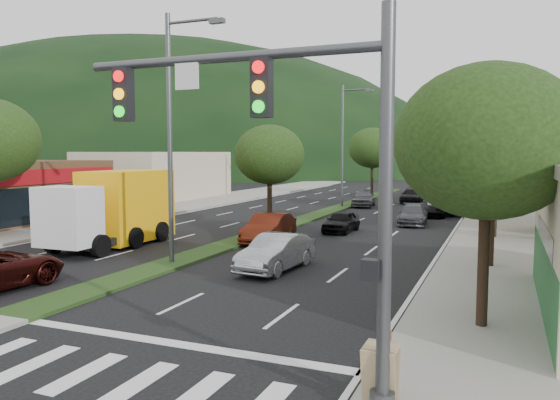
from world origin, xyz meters
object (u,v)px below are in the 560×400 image
at_px(car_queue_a, 341,221).
at_px(tree_r_c, 497,149).
at_px(traffic_signal, 297,148).
at_px(car_queue_d, 435,208).
at_px(a_frame_sign, 381,367).
at_px(tree_med_near, 270,155).
at_px(tree_med_far, 372,148).
at_px(tree_r_b, 494,140).
at_px(tree_r_e, 500,149).
at_px(car_queue_b, 413,215).
at_px(car_queue_c, 269,228).
at_px(streetlight_mid, 345,140).
at_px(sedan_silver, 276,252).
at_px(car_queue_e, 364,198).
at_px(car_queue_f, 412,196).
at_px(tree_r_d, 499,143).
at_px(streetlight_near, 174,127).
at_px(box_truck, 116,211).
at_px(motorhome, 456,187).
at_px(tree_r_a, 487,142).

bearing_deg(car_queue_a, tree_r_c, 5.71).
height_order(traffic_signal, tree_r_c, traffic_signal).
relative_size(car_queue_d, a_frame_sign, 3.24).
xyz_separation_m(tree_med_near, tree_med_far, (0.00, 26.00, 0.58)).
bearing_deg(tree_r_b, tree_r_e, 90.00).
distance_m(car_queue_b, car_queue_d, 5.06).
bearing_deg(car_queue_c, car_queue_b, 56.81).
relative_size(car_queue_c, a_frame_sign, 3.33).
relative_size(car_queue_b, a_frame_sign, 3.14).
height_order(tree_r_e, car_queue_d, tree_r_e).
height_order(tree_r_b, streetlight_mid, streetlight_mid).
bearing_deg(car_queue_b, sedan_silver, -105.11).
relative_size(tree_med_near, car_queue_e, 1.42).
bearing_deg(streetlight_mid, sedan_silver, -80.38).
bearing_deg(car_queue_e, a_frame_sign, -82.11).
bearing_deg(a_frame_sign, tree_med_near, 118.46).
xyz_separation_m(tree_r_b, tree_r_e, (0.00, 28.00, -0.14)).
xyz_separation_m(traffic_signal, car_queue_f, (-4.31, 41.01, -4.01)).
bearing_deg(tree_r_d, traffic_signal, -95.38).
bearing_deg(streetlight_near, box_truck, 151.62).
xyz_separation_m(tree_r_d, tree_med_near, (-12.00, -12.00, -0.75)).
distance_m(traffic_signal, tree_r_c, 21.74).
relative_size(car_queue_c, box_truck, 0.60).
relative_size(car_queue_e, motorhome, 0.45).
distance_m(tree_r_c, tree_r_e, 20.00).
bearing_deg(a_frame_sign, car_queue_c, 119.67).
xyz_separation_m(streetlight_near, car_queue_a, (3.64, 11.47, -4.97)).
bearing_deg(tree_r_d, sedan_silver, -109.75).
bearing_deg(tree_r_a, car_queue_f, 101.59).
bearing_deg(sedan_silver, tree_r_c, 60.77).
height_order(tree_med_far, car_queue_a, tree_med_far).
bearing_deg(tree_med_near, car_queue_a, 20.90).
height_order(tree_r_c, tree_r_e, tree_r_e).
xyz_separation_m(streetlight_near, car_queue_e, (1.29, 26.47, -4.86)).
distance_m(car_queue_a, a_frame_sign, 21.71).
xyz_separation_m(tree_r_b, sedan_silver, (-7.66, -3.35, -4.34)).
xyz_separation_m(car_queue_c, car_queue_f, (3.22, 25.00, -0.10)).
height_order(tree_r_a, car_queue_b, tree_r_a).
bearing_deg(car_queue_f, motorhome, -55.43).
distance_m(car_queue_e, motorhome, 7.64).
relative_size(sedan_silver, car_queue_c, 0.94).
distance_m(car_queue_f, motorhome, 7.32).
bearing_deg(tree_med_near, a_frame_sign, -61.32).
bearing_deg(tree_med_near, streetlight_mid, 89.22).
bearing_deg(tree_r_c, a_frame_sign, -94.04).
relative_size(tree_med_far, car_queue_d, 1.58).
distance_m(sedan_silver, box_truck, 9.71).
height_order(streetlight_near, sedan_silver, streetlight_near).
bearing_deg(car_queue_e, car_queue_a, -87.38).
bearing_deg(streetlight_near, car_queue_a, 72.38).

